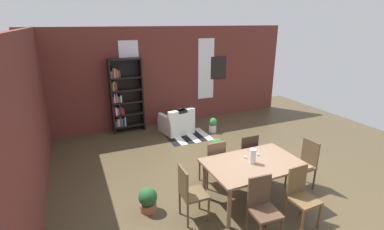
# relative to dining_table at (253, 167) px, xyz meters

# --- Properties ---
(ground_plane) EXTENTS (10.97, 10.97, 0.00)m
(ground_plane) POSITION_rel_dining_table_xyz_m (0.10, 0.32, -0.69)
(ground_plane) COLOR #4D402A
(back_wall_brick) EXTENTS (7.96, 0.12, 2.95)m
(back_wall_brick) POSITION_rel_dining_table_xyz_m (0.10, 4.60, 0.79)
(back_wall_brick) COLOR brown
(back_wall_brick) RESTS_ON ground
(left_wall_brick) EXTENTS (0.12, 9.44, 2.95)m
(left_wall_brick) POSITION_rel_dining_table_xyz_m (-3.44, 0.32, 0.79)
(left_wall_brick) COLOR brown
(left_wall_brick) RESTS_ON ground
(window_pane_0) EXTENTS (0.55, 0.02, 1.92)m
(window_pane_0) POSITION_rel_dining_table_xyz_m (-1.12, 4.53, 0.94)
(window_pane_0) COLOR white
(window_pane_1) EXTENTS (0.55, 0.02, 1.92)m
(window_pane_1) POSITION_rel_dining_table_xyz_m (1.32, 4.53, 0.94)
(window_pane_1) COLOR white
(dining_table) EXTENTS (1.66, 1.06, 0.77)m
(dining_table) POSITION_rel_dining_table_xyz_m (0.00, 0.00, 0.00)
(dining_table) COLOR #7C6049
(dining_table) RESTS_ON ground
(vase_on_table) EXTENTS (0.11, 0.11, 0.26)m
(vase_on_table) POSITION_rel_dining_table_xyz_m (-0.03, -0.00, 0.21)
(vase_on_table) COLOR silver
(vase_on_table) RESTS_ON dining_table
(tealight_candle_0) EXTENTS (0.04, 0.04, 0.05)m
(tealight_candle_0) POSITION_rel_dining_table_xyz_m (-0.05, 0.19, 0.11)
(tealight_candle_0) COLOR silver
(tealight_candle_0) RESTS_ON dining_table
(tealight_candle_1) EXTENTS (0.04, 0.04, 0.04)m
(tealight_candle_1) POSITION_rel_dining_table_xyz_m (0.22, 0.20, 0.11)
(tealight_candle_1) COLOR silver
(tealight_candle_1) RESTS_ON dining_table
(dining_chair_far_right) EXTENTS (0.41, 0.41, 0.95)m
(dining_chair_far_right) POSITION_rel_dining_table_xyz_m (0.37, 0.76, -0.18)
(dining_chair_far_right) COLOR #2F1E17
(dining_chair_far_right) RESTS_ON ground
(dining_chair_near_right) EXTENTS (0.41, 0.41, 0.95)m
(dining_chair_near_right) POSITION_rel_dining_table_xyz_m (0.37, -0.76, -0.18)
(dining_chair_near_right) COLOR brown
(dining_chair_near_right) RESTS_ON ground
(dining_chair_head_left) EXTENTS (0.41, 0.41, 0.95)m
(dining_chair_head_left) POSITION_rel_dining_table_xyz_m (-1.20, 0.00, -0.18)
(dining_chair_head_left) COLOR brown
(dining_chair_head_left) RESTS_ON ground
(dining_chair_head_right) EXTENTS (0.42, 0.42, 0.95)m
(dining_chair_head_right) POSITION_rel_dining_table_xyz_m (1.20, 0.00, -0.18)
(dining_chair_head_right) COLOR brown
(dining_chair_head_right) RESTS_ON ground
(dining_chair_near_left) EXTENTS (0.43, 0.43, 0.95)m
(dining_chair_near_left) POSITION_rel_dining_table_xyz_m (-0.37, -0.76, -0.18)
(dining_chair_near_left) COLOR #503827
(dining_chair_near_left) RESTS_ON ground
(dining_chair_far_left) EXTENTS (0.40, 0.40, 0.95)m
(dining_chair_far_left) POSITION_rel_dining_table_xyz_m (-0.37, 0.76, -0.18)
(dining_chair_far_left) COLOR brown
(dining_chair_far_left) RESTS_ON ground
(bookshelf_tall) EXTENTS (0.91, 0.31, 2.12)m
(bookshelf_tall) POSITION_rel_dining_table_xyz_m (-1.36, 4.35, 0.35)
(bookshelf_tall) COLOR black
(bookshelf_tall) RESTS_ON ground
(armchair_white) EXTENTS (0.92, 0.92, 0.75)m
(armchair_white) POSITION_rel_dining_table_xyz_m (-0.04, 3.64, -0.41)
(armchair_white) COLOR white
(armchair_white) RESTS_ON ground
(potted_plant_by_shelf) EXTENTS (0.32, 0.32, 0.43)m
(potted_plant_by_shelf) POSITION_rel_dining_table_xyz_m (-1.77, 0.48, -0.47)
(potted_plant_by_shelf) COLOR #9E6042
(potted_plant_by_shelf) RESTS_ON ground
(potted_plant_corner) EXTENTS (0.25, 0.25, 0.43)m
(potted_plant_corner) POSITION_rel_dining_table_xyz_m (0.93, 3.24, -0.46)
(potted_plant_corner) COLOR silver
(potted_plant_corner) RESTS_ON ground
(potted_plant_window) EXTENTS (0.33, 0.33, 0.48)m
(potted_plant_window) POSITION_rel_dining_table_xyz_m (0.26, 1.74, -0.43)
(potted_plant_window) COLOR #9E6042
(potted_plant_window) RESTS_ON ground
(striped_rug) EXTENTS (1.17, 0.98, 0.01)m
(striped_rug) POSITION_rel_dining_table_xyz_m (0.12, 3.20, -0.68)
(striped_rug) COLOR black
(striped_rug) RESTS_ON ground
(framed_picture) EXTENTS (0.56, 0.03, 0.72)m
(framed_picture) POSITION_rel_dining_table_xyz_m (1.77, 4.52, 0.96)
(framed_picture) COLOR black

